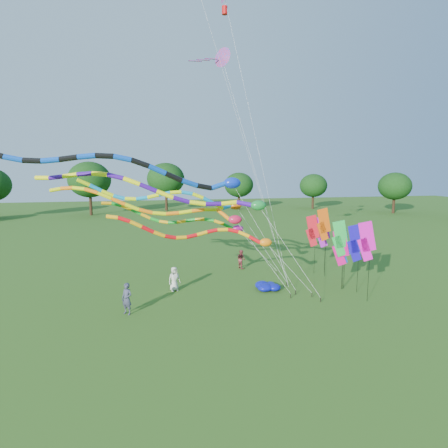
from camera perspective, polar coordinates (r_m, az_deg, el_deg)
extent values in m
plane|color=#245616|center=(21.38, 7.42, -13.91)|extent=(160.00, 160.00, 0.00)
cylinder|color=#382314|center=(75.52, 24.43, 2.55)|extent=(0.50, 0.50, 2.73)
ellipsoid|color=#12370F|center=(75.28, 24.60, 5.25)|extent=(5.76, 5.76, 4.90)
cylinder|color=#382314|center=(77.25, 13.33, 3.00)|extent=(0.50, 0.50, 2.20)
ellipsoid|color=#12370F|center=(77.04, 13.40, 5.13)|extent=(4.65, 4.65, 3.95)
cylinder|color=#382314|center=(77.57, 2.20, 3.28)|extent=(0.50, 0.50, 2.32)
ellipsoid|color=#12370F|center=(77.36, 2.21, 5.52)|extent=(4.90, 4.90, 4.17)
cylinder|color=#382314|center=(76.69, -9.01, 3.57)|extent=(0.50, 0.50, 3.50)
ellipsoid|color=#12370F|center=(76.45, -9.09, 6.99)|extent=(7.40, 7.40, 6.29)
cylinder|color=#382314|center=(75.11, -20.38, 2.82)|extent=(0.50, 0.50, 2.91)
ellipsoid|color=#12370F|center=(74.87, -20.53, 5.71)|extent=(6.14, 6.14, 5.22)
cylinder|color=black|center=(24.84, 13.25, -10.48)|extent=(0.05, 0.05, 0.30)
cylinder|color=silver|center=(23.84, 9.91, -6.65)|extent=(0.02, 0.02, 4.54)
ellipsoid|color=orange|center=(23.06, 6.36, -2.81)|extent=(0.80, 0.51, 0.51)
cylinder|color=red|center=(22.98, 4.68, -2.37)|extent=(0.23, 0.23, 0.76)
cylinder|color=#FFA30D|center=(22.98, 3.04, -1.55)|extent=(0.23, 0.23, 0.72)
cylinder|color=red|center=(22.98, 1.41, -1.03)|extent=(0.23, 0.23, 0.66)
cylinder|color=#FFA30D|center=(22.98, -0.20, -0.87)|extent=(0.23, 0.23, 0.64)
cylinder|color=red|center=(22.95, -1.79, -1.06)|extent=(0.23, 0.23, 0.65)
cylinder|color=#FFA30D|center=(22.88, -3.37, -1.45)|extent=(0.23, 0.23, 0.66)
cylinder|color=red|center=(22.77, -4.96, -1.85)|extent=(0.23, 0.23, 0.66)
cylinder|color=#FFA30D|center=(22.61, -6.56, -2.06)|extent=(0.23, 0.23, 0.66)
cylinder|color=red|center=(22.42, -8.20, -1.96)|extent=(0.23, 0.23, 0.69)
cylinder|color=#FFA30D|center=(22.22, -9.87, -1.51)|extent=(0.23, 0.23, 0.73)
cylinder|color=red|center=(22.04, -11.57, -0.80)|extent=(0.23, 0.23, 0.75)
cylinder|color=#FFA30D|center=(21.92, -13.29, 0.00)|extent=(0.23, 0.23, 0.73)
cylinder|color=red|center=(21.88, -15.00, 0.66)|extent=(0.23, 0.23, 0.68)
cylinder|color=#FFA30D|center=(21.95, -16.66, 1.03)|extent=(0.23, 0.23, 0.65)
cylinder|color=black|center=(24.40, 10.13, -10.72)|extent=(0.05, 0.05, 0.30)
cylinder|color=silver|center=(23.61, 5.99, -5.03)|extent=(0.02, 0.02, 5.88)
ellipsoid|color=red|center=(23.21, 1.71, 0.68)|extent=(0.86, 0.56, 0.56)
cylinder|color=orange|center=(23.49, -0.10, 1.47)|extent=(0.25, 0.25, 1.12)
cylinder|color=#D8DC0B|center=(23.81, -2.00, 2.24)|extent=(0.25, 0.25, 0.81)
cylinder|color=orange|center=(23.92, -3.94, 2.11)|extent=(0.25, 0.25, 0.82)
cylinder|color=#D8DC0B|center=(23.99, -5.88, 1.84)|extent=(0.25, 0.25, 0.83)
cylinder|color=orange|center=(24.04, -7.85, 1.61)|extent=(0.25, 0.25, 0.83)
cylinder|color=#D8DC0B|center=(24.06, -9.83, 1.60)|extent=(0.25, 0.25, 0.84)
cylinder|color=orange|center=(24.08, -11.83, 1.91)|extent=(0.25, 0.25, 0.87)
cylinder|color=#D8DC0B|center=(24.12, -13.83, 2.53)|extent=(0.25, 0.25, 0.90)
cylinder|color=orange|center=(24.22, -15.81, 3.33)|extent=(0.25, 0.25, 0.91)
cylinder|color=#D8DC0B|center=(24.39, -17.72, 4.14)|extent=(0.25, 0.25, 0.89)
cylinder|color=orange|center=(24.66, -19.54, 4.76)|extent=(0.25, 0.25, 0.85)
cylinder|color=#D8DC0B|center=(25.02, -21.24, 5.07)|extent=(0.25, 0.25, 0.82)
cylinder|color=orange|center=(25.47, -22.80, 5.06)|extent=(0.25, 0.25, 0.83)
cylinder|color=#D8DC0B|center=(25.99, -24.23, 4.82)|extent=(0.25, 0.25, 0.84)
cylinder|color=black|center=(24.11, 14.51, -11.11)|extent=(0.05, 0.05, 0.30)
cylinder|color=silver|center=(22.94, 10.03, -4.26)|extent=(0.02, 0.02, 6.87)
ellipsoid|color=#17802D|center=(22.30, 5.27, 2.85)|extent=(0.94, 0.60, 0.60)
cylinder|color=#3C0D8F|center=(22.48, 3.15, 3.10)|extent=(0.27, 0.27, 1.05)
cylinder|color=#FFFB0D|center=(22.64, 0.77, 3.22)|extent=(0.27, 0.27, 0.95)
cylinder|color=#3C0D8F|center=(22.53, -1.63, 3.08)|extent=(0.27, 0.27, 0.95)
cylinder|color=#FFFB0D|center=(22.41, -4.06, 3.20)|extent=(0.27, 0.27, 0.97)
cylinder|color=#3C0D8F|center=(22.32, -6.51, 3.68)|extent=(0.27, 0.27, 1.00)
cylinder|color=#FFFB0D|center=(22.28, -8.99, 4.47)|extent=(0.27, 0.27, 1.02)
cylinder|color=#3C0D8F|center=(22.32, -11.45, 5.43)|extent=(0.27, 0.27, 1.03)
cylinder|color=#FFFB0D|center=(22.47, -13.86, 6.32)|extent=(0.27, 0.27, 1.00)
cylinder|color=#3C0D8F|center=(22.73, -16.19, 6.97)|extent=(0.27, 0.27, 0.96)
cylinder|color=#FFFB0D|center=(23.09, -18.38, 7.24)|extent=(0.27, 0.27, 0.94)
cylinder|color=#3C0D8F|center=(23.54, -20.44, 7.17)|extent=(0.27, 0.27, 0.95)
cylinder|color=#FFFB0D|center=(24.06, -22.36, 6.87)|extent=(0.27, 0.27, 0.96)
cylinder|color=#3C0D8F|center=(24.63, -24.17, 6.53)|extent=(0.27, 0.27, 0.96)
cylinder|color=#FFFB0D|center=(25.22, -25.90, 6.35)|extent=(0.27, 0.27, 0.96)
cylinder|color=black|center=(25.12, 10.87, -10.18)|extent=(0.05, 0.05, 0.30)
cylinder|color=silver|center=(23.33, 6.33, -2.32)|extent=(0.02, 0.02, 8.22)
ellipsoid|color=#0D2AB6|center=(22.22, 1.24, 6.26)|extent=(1.03, 0.66, 0.66)
cylinder|color=#0B44B8|center=(22.03, -0.78, 5.88)|extent=(0.30, 0.30, 0.95)
cylinder|color=black|center=(21.75, -3.04, 5.68)|extent=(0.30, 0.30, 0.94)
cylinder|color=#0B44B8|center=(21.38, -5.31, 6.24)|extent=(0.30, 0.30, 0.97)
cylinder|color=black|center=(21.07, -7.68, 7.12)|extent=(0.30, 0.30, 0.99)
cylinder|color=#0B44B8|center=(20.86, -10.14, 8.14)|extent=(0.30, 0.30, 0.99)
cylinder|color=black|center=(20.75, -12.67, 9.06)|extent=(0.30, 0.30, 0.96)
cylinder|color=#0B44B8|center=(20.75, -15.22, 9.66)|extent=(0.30, 0.30, 0.92)
cylinder|color=black|center=(20.86, -17.75, 9.85)|extent=(0.30, 0.30, 0.91)
cylinder|color=#0B44B8|center=(21.05, -20.22, 9.65)|extent=(0.30, 0.30, 0.92)
cylinder|color=black|center=(21.32, -22.61, 9.23)|extent=(0.30, 0.30, 0.93)
cylinder|color=#0B44B8|center=(21.63, -24.93, 8.80)|extent=(0.30, 0.30, 0.93)
cylinder|color=black|center=(21.97, -27.20, 8.58)|extent=(0.30, 0.30, 0.92)
cylinder|color=#0B44B8|center=(22.31, -29.44, 8.68)|extent=(0.30, 0.30, 0.93)
cylinder|color=black|center=(26.71, 9.53, -9.01)|extent=(0.05, 0.05, 0.30)
cylinder|color=silver|center=(25.19, 5.83, -3.27)|extent=(0.02, 0.02, 6.66)
ellipsoid|color=#C6540B|center=(24.08, 1.76, 2.80)|extent=(0.78, 0.50, 0.50)
cylinder|color=#0B90CB|center=(23.68, 0.39, 2.58)|extent=(0.23, 0.23, 0.77)
cylinder|color=#E9FF0D|center=(23.23, -0.94, 2.79)|extent=(0.23, 0.23, 0.75)
cylinder|color=#0B90CB|center=(22.95, -2.44, 3.61)|extent=(0.23, 0.23, 0.74)
cylinder|color=#E9FF0D|center=(22.75, -4.03, 4.32)|extent=(0.23, 0.23, 0.70)
cylinder|color=#0B90CB|center=(22.65, -5.67, 4.74)|extent=(0.23, 0.23, 0.67)
cylinder|color=#E9FF0D|center=(22.64, -7.35, 4.81)|extent=(0.23, 0.23, 0.67)
cylinder|color=#0B90CB|center=(22.70, -9.05, 4.58)|extent=(0.23, 0.23, 0.69)
cylinder|color=#E9FF0D|center=(22.81, -10.73, 4.19)|extent=(0.23, 0.23, 0.70)
cylinder|color=#0B90CB|center=(22.93, -12.40, 3.85)|extent=(0.23, 0.23, 0.68)
cylinder|color=#E9FF0D|center=(23.05, -14.05, 3.75)|extent=(0.23, 0.23, 0.67)
cylinder|color=#0B90CB|center=(23.12, -15.69, 3.96)|extent=(0.23, 0.23, 0.68)
cylinder|color=#E9FF0D|center=(23.15, -17.33, 4.50)|extent=(0.23, 0.23, 0.72)
cylinder|color=#0B90CB|center=(23.12, -18.98, 5.22)|extent=(0.23, 0.23, 0.74)
cylinder|color=#E9FF0D|center=(23.05, -20.65, 5.97)|extent=(0.23, 0.23, 0.73)
cylinder|color=black|center=(29.42, 8.08, -7.34)|extent=(0.05, 0.05, 0.30)
cylinder|color=silver|center=(28.85, 5.14, -3.97)|extent=(0.02, 0.02, 4.49)
ellipsoid|color=#8E0C62|center=(28.48, 2.12, -0.73)|extent=(0.87, 0.56, 0.56)
cylinder|color=#13941E|center=(28.17, 0.69, -0.37)|extent=(0.25, 0.25, 1.00)
cylinder|color=orange|center=(27.90, -0.79, 0.26)|extent=(0.25, 0.25, 0.76)
cylinder|color=#13941E|center=(28.01, -2.24, 0.62)|extent=(0.25, 0.25, 0.73)
cylinder|color=orange|center=(28.20, -3.68, 0.71)|extent=(0.25, 0.25, 0.74)
cylinder|color=#13941E|center=(28.46, -5.08, 0.59)|extent=(0.25, 0.25, 0.75)
cylinder|color=orange|center=(28.76, -6.45, 0.38)|extent=(0.25, 0.25, 0.75)
cylinder|color=#13941E|center=(29.05, -7.80, 0.25)|extent=(0.25, 0.25, 0.74)
cylinder|color=orange|center=(29.31, -9.14, 0.32)|extent=(0.25, 0.25, 0.73)
cylinder|color=#13941E|center=(29.51, -10.48, 0.64)|extent=(0.25, 0.25, 0.75)
cylinder|color=orange|center=(29.66, -11.84, 1.18)|extent=(0.25, 0.25, 0.79)
cylinder|color=#13941E|center=(29.74, -13.22, 1.83)|extent=(0.25, 0.25, 0.81)
cylinder|color=orange|center=(29.79, -14.63, 2.44)|extent=(0.25, 0.25, 0.79)
cylinder|color=#13941E|center=(29.82, -16.06, 2.88)|extent=(0.25, 0.25, 0.76)
cylinder|color=orange|center=(29.85, -17.48, 3.04)|extent=(0.25, 0.25, 0.74)
cylinder|color=black|center=(25.68, 9.80, -9.74)|extent=(0.04, 0.04, 0.30)
cylinder|color=silver|center=(24.95, 5.00, 12.20)|extent=(0.01, 0.01, 19.47)
cylinder|color=red|center=(27.48, 0.10, 29.79)|extent=(0.36, 0.36, 0.50)
cylinder|color=black|center=(25.68, 9.80, -9.74)|extent=(0.04, 0.04, 0.30)
cylinder|color=silver|center=(23.30, 1.54, 17.31)|extent=(0.01, 0.01, 24.06)
cylinder|color=black|center=(25.68, 9.80, -9.74)|extent=(0.04, 0.04, 0.30)
cylinder|color=silver|center=(25.25, 4.76, 7.93)|extent=(0.01, 0.01, 15.99)
cone|color=purple|center=(27.30, -0.36, 24.14)|extent=(1.78, 1.80, 1.48)
cube|color=purple|center=(27.14, -1.94, 23.90)|extent=(0.90, 0.12, 0.04)
cube|color=purple|center=(27.02, -3.20, 23.70)|extent=(0.90, 0.12, 0.04)
cube|color=purple|center=(26.91, -4.46, 23.49)|extent=(0.90, 0.12, 0.04)
cylinder|color=black|center=(26.42, 17.65, -4.91)|extent=(0.02, 0.02, 4.38)
cube|color=green|center=(26.05, 17.34, -1.51)|extent=(1.15, 0.33, 1.93)
cube|color=green|center=(26.17, 17.09, -3.24)|extent=(1.00, 0.30, 1.51)
cylinder|color=black|center=(26.67, 17.93, -5.43)|extent=(0.02, 0.02, 3.81)
cube|color=#0D43B7|center=(26.34, 17.59, -2.68)|extent=(1.13, 0.41, 1.93)
cube|color=#0D43B7|center=(26.49, 17.34, -4.37)|extent=(0.99, 0.36, 1.51)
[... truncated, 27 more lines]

